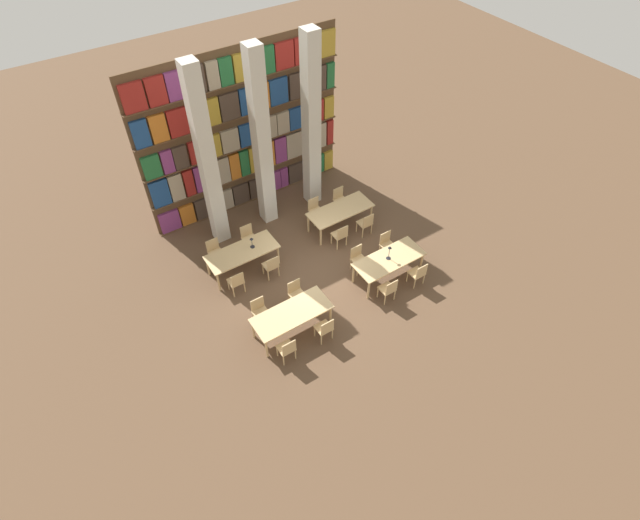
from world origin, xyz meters
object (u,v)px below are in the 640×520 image
pillar_right (311,125)px  chair_7 (387,244)px  chair_2 (325,328)px  reading_table_1 (389,260)px  chair_3 (296,293)px  reading_table_2 (242,253)px  pillar_left (207,162)px  reading_table_0 (292,315)px  chair_0 (287,349)px  desk_lamp_1 (252,241)px  chair_11 (248,237)px  chair_6 (418,273)px  desk_lamp_0 (389,250)px  chair_8 (236,281)px  chair_4 (388,289)px  chair_12 (340,235)px  pillar_center (262,143)px  chair_13 (315,209)px  chair_14 (366,223)px  chair_10 (271,265)px  chair_9 (215,251)px  chair_1 (260,311)px  chair_5 (358,258)px  chair_15 (340,199)px  reading_table_3 (340,211)px

pillar_right → chair_7: size_ratio=6.83×
chair_2 → reading_table_1: size_ratio=0.40×
chair_3 → reading_table_2: (-0.65, 2.07, 0.21)m
pillar_left → chair_2: pillar_left is taller
reading_table_0 → chair_0: chair_0 is taller
desk_lamp_1 → chair_11: bearing=73.8°
chair_6 → chair_2: bearing=-177.5°
reading_table_1 → desk_lamp_0: desk_lamp_0 is taller
chair_8 → chair_4: bearing=-37.0°
chair_7 → chair_12: bearing=-49.2°
pillar_center → pillar_right: 1.78m
desk_lamp_1 → chair_13: bearing=14.6°
chair_6 → chair_14: size_ratio=1.00×
chair_2 → chair_10: size_ratio=1.00×
chair_4 → chair_9: size_ratio=1.00×
chair_1 → chair_12: bearing=-160.3°
pillar_left → chair_1: size_ratio=6.83×
pillar_left → chair_3: size_ratio=6.83×
chair_8 → chair_9: size_ratio=1.00×
desk_lamp_0 → chair_11: bearing=131.0°
chair_6 → chair_12: size_ratio=1.00×
pillar_left → chair_7: pillar_left is taller
pillar_left → desk_lamp_0: (3.48, -4.35, -1.90)m
chair_12 → chair_14: size_ratio=1.00×
pillar_center → chair_9: bearing=-158.1°
chair_13 → desk_lamp_0: bearing=97.4°
chair_0 → chair_14: bearing=30.9°
chair_5 → chair_13: size_ratio=1.00×
chair_13 → chair_15: bearing=-180.0°
pillar_center → chair_5: (1.13, -3.63, -2.52)m
chair_4 → chair_10: (-2.37, 2.66, 0.00)m
chair_13 → chair_14: 1.80m
chair_15 → chair_14: bearing=90.0°
chair_8 → chair_12: (3.67, -0.04, 0.00)m
chair_7 → chair_2: bearing=25.4°
chair_8 → chair_9: 1.48m
reading_table_1 → chair_15: chair_15 is taller
chair_7 → chair_4: bearing=52.8°
chair_3 → desk_lamp_1: desk_lamp_1 is taller
pillar_right → chair_2: size_ratio=6.83×
chair_4 → chair_3: bearing=149.9°
reading_table_3 → reading_table_2: bearing=179.4°
pillar_left → reading_table_2: 2.87m
chair_10 → chair_6: bearing=-37.3°
chair_4 → desk_lamp_1: bearing=127.3°
chair_1 → reading_table_3: 4.60m
chair_1 → chair_4: same height
chair_8 → chair_15: size_ratio=1.00×
pillar_right → pillar_left: bearing=180.0°
reading_table_0 → desk_lamp_0: desk_lamp_0 is taller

